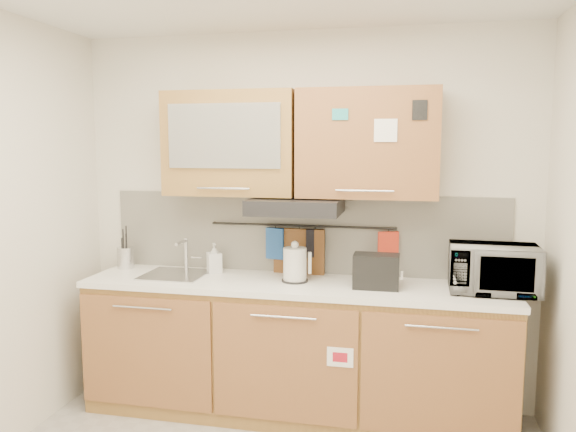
% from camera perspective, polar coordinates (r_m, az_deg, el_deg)
% --- Properties ---
extents(wall_back, '(3.20, 0.00, 3.20)m').
position_cam_1_polar(wall_back, '(3.97, 1.53, -0.33)').
color(wall_back, silver).
rests_on(wall_back, ground).
extents(base_cabinet, '(2.80, 0.64, 0.88)m').
position_cam_1_polar(base_cabinet, '(3.90, 0.61, -14.07)').
color(base_cabinet, '#B0843E').
rests_on(base_cabinet, floor).
extents(countertop, '(2.82, 0.62, 0.04)m').
position_cam_1_polar(countertop, '(3.75, 0.61, -7.02)').
color(countertop, white).
rests_on(countertop, base_cabinet).
extents(backsplash, '(2.80, 0.02, 0.56)m').
position_cam_1_polar(backsplash, '(3.97, 1.49, -1.78)').
color(backsplash, silver).
rests_on(backsplash, countertop).
extents(upper_cabinets, '(1.82, 0.37, 0.70)m').
position_cam_1_polar(upper_cabinets, '(3.76, 0.97, 7.36)').
color(upper_cabinets, '#B0843E').
rests_on(upper_cabinets, wall_back).
extents(range_hood, '(0.60, 0.46, 0.10)m').
position_cam_1_polar(range_hood, '(3.71, 0.81, 1.01)').
color(range_hood, black).
rests_on(range_hood, upper_cabinets).
extents(sink, '(0.42, 0.40, 0.26)m').
position_cam_1_polar(sink, '(4.01, -11.36, -5.84)').
color(sink, silver).
rests_on(sink, countertop).
extents(utensil_rail, '(1.30, 0.02, 0.02)m').
position_cam_1_polar(utensil_rail, '(3.93, 1.39, -1.00)').
color(utensil_rail, black).
rests_on(utensil_rail, backsplash).
extents(utensil_crock, '(0.15, 0.15, 0.31)m').
position_cam_1_polar(utensil_crock, '(4.31, -16.16, -4.04)').
color(utensil_crock, silver).
rests_on(utensil_crock, countertop).
extents(kettle, '(0.21, 0.20, 0.27)m').
position_cam_1_polar(kettle, '(3.73, 0.73, -5.04)').
color(kettle, silver).
rests_on(kettle, countertop).
extents(toaster, '(0.29, 0.17, 0.22)m').
position_cam_1_polar(toaster, '(3.61, 8.95, -5.52)').
color(toaster, black).
rests_on(toaster, countertop).
extents(microwave, '(0.53, 0.37, 0.29)m').
position_cam_1_polar(microwave, '(3.68, 20.15, -5.06)').
color(microwave, '#999999').
rests_on(microwave, countertop).
extents(soap_bottle, '(0.13, 0.13, 0.21)m').
position_cam_1_polar(soap_bottle, '(4.03, -7.50, -4.23)').
color(soap_bottle, '#999999').
rests_on(soap_bottle, countertop).
extents(cutting_board, '(0.36, 0.05, 0.45)m').
position_cam_1_polar(cutting_board, '(3.96, 1.11, -4.53)').
color(cutting_board, brown).
rests_on(cutting_board, utensil_rail).
extents(oven_mitt, '(0.14, 0.06, 0.22)m').
position_cam_1_polar(oven_mitt, '(3.97, -1.31, -2.81)').
color(oven_mitt, '#214D99').
rests_on(oven_mitt, utensil_rail).
extents(dark_pouch, '(0.13, 0.08, 0.20)m').
position_cam_1_polar(dark_pouch, '(3.91, 2.74, -2.77)').
color(dark_pouch, black).
rests_on(dark_pouch, utensil_rail).
extents(pot_holder, '(0.14, 0.06, 0.17)m').
position_cam_1_polar(pot_holder, '(3.86, 10.14, -2.85)').
color(pot_holder, red).
rests_on(pot_holder, utensil_rail).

